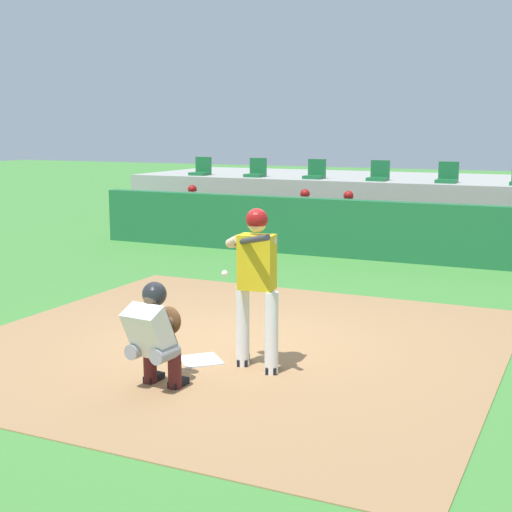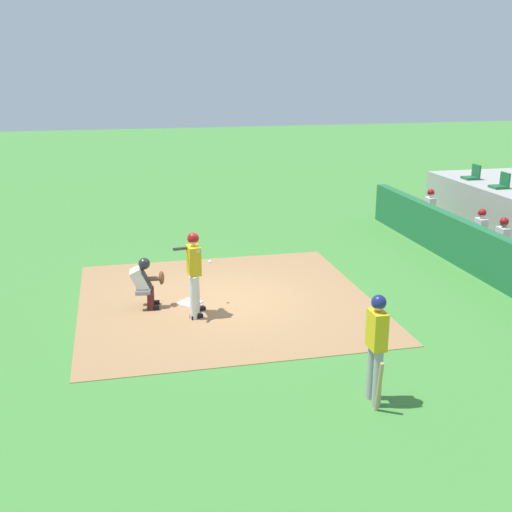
{
  "view_description": "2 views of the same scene",
  "coord_description": "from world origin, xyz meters",
  "views": [
    {
      "loc": [
        3.98,
        -7.8,
        2.65
      ],
      "look_at": [
        0.0,
        0.7,
        1.0
      ],
      "focal_mm": 51.26,
      "sensor_mm": 36.0,
      "label": 1
    },
    {
      "loc": [
        13.07,
        -2.28,
        5.08
      ],
      "look_at": [
        0.0,
        0.7,
        1.0
      ],
      "focal_mm": 44.44,
      "sensor_mm": 36.0,
      "label": 2
    }
  ],
  "objects": [
    {
      "name": "dugout_wall",
      "position": [
        0.0,
        6.5,
        0.6
      ],
      "size": [
        13.0,
        0.3,
        1.2
      ],
      "primitive_type": "cube",
      "color": "#1E6638",
      "rests_on": "ground"
    },
    {
      "name": "dugout_player_2",
      "position": [
        -0.94,
        7.34,
        0.67
      ],
      "size": [
        0.49,
        0.7,
        1.3
      ],
      "color": "#939399",
      "rests_on": "ground"
    },
    {
      "name": "dugout_player_0",
      "position": [
        -4.87,
        7.34,
        0.67
      ],
      "size": [
        0.49,
        0.7,
        1.3
      ],
      "color": "#939399",
      "rests_on": "ground"
    },
    {
      "name": "home_plate",
      "position": [
        0.0,
        -0.8,
        0.02
      ],
      "size": [
        0.62,
        0.62,
        0.02
      ],
      "primitive_type": "cube",
      "rotation": [
        0.0,
        0.0,
        0.79
      ],
      "color": "white",
      "rests_on": "dirt_infield"
    },
    {
      "name": "on_deck_batter",
      "position": [
        4.88,
        1.47,
        1.02
      ],
      "size": [
        0.58,
        0.23,
        1.79
      ],
      "color": "#99999E",
      "rests_on": "ground"
    },
    {
      "name": "catcher_crouched",
      "position": [
        0.01,
        -1.74,
        0.61
      ],
      "size": [
        0.51,
        1.78,
        1.13
      ],
      "color": "gray",
      "rests_on": "ground"
    },
    {
      "name": "ground_plane",
      "position": [
        0.0,
        0.0,
        0.0
      ],
      "size": [
        80.0,
        80.0,
        0.0
      ],
      "primitive_type": "plane",
      "color": "#428438"
    },
    {
      "name": "batter_at_plate",
      "position": [
        0.69,
        -0.77,
        1.04
      ],
      "size": [
        0.75,
        0.71,
        1.8
      ],
      "color": "silver",
      "rests_on": "ground"
    },
    {
      "name": "dirt_infield",
      "position": [
        0.0,
        0.0,
        0.01
      ],
      "size": [
        6.4,
        6.4,
        0.01
      ],
      "primitive_type": "cube",
      "color": "#9E754C",
      "rests_on": "ground"
    },
    {
      "name": "dugout_player_1",
      "position": [
        -1.96,
        7.34,
        0.67
      ],
      "size": [
        0.49,
        0.7,
        1.3
      ],
      "color": "#939399",
      "rests_on": "ground"
    },
    {
      "name": "stadium_seat_1",
      "position": [
        -4.06,
        9.38,
        1.53
      ],
      "size": [
        0.46,
        0.46,
        0.48
      ],
      "color": "#196033",
      "rests_on": "stands_platform"
    },
    {
      "name": "stadium_seat_0",
      "position": [
        -5.69,
        9.38,
        1.53
      ],
      "size": [
        0.46,
        0.46,
        0.48
      ],
      "color": "#196033",
      "rests_on": "stands_platform"
    }
  ]
}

